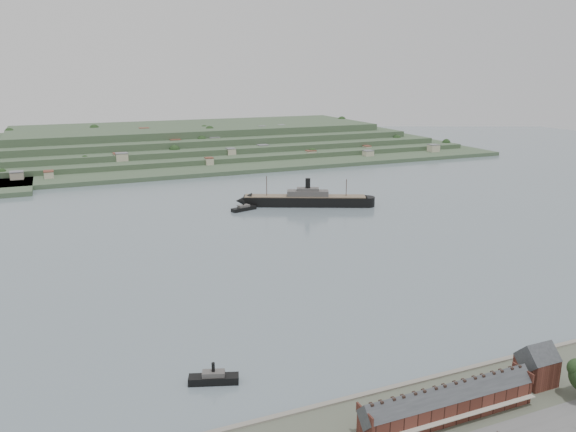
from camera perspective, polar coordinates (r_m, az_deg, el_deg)
name	(u,v)px	position (r m, az deg, el deg)	size (l,w,h in m)	color
ground	(269,251)	(315.83, -1.91, -3.56)	(1400.00, 1400.00, 0.00)	slate
terrace_row	(448,402)	(174.55, 15.96, -17.74)	(55.60, 9.80, 11.07)	#442018
gabled_building	(537,365)	(199.57, 23.94, -13.70)	(10.40, 10.18, 14.09)	#442018
far_peninsula	(173,144)	(692.19, -11.58, 7.17)	(760.00, 309.00, 30.00)	#334931
steamship	(302,200)	(418.03, 1.40, 1.66)	(97.73, 51.65, 24.93)	black
tugboat	(214,378)	(190.91, -7.56, -16.01)	(16.74, 9.32, 7.30)	black
ferry_east	(244,208)	(405.75, -4.52, 0.79)	(19.80, 10.47, 7.15)	black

